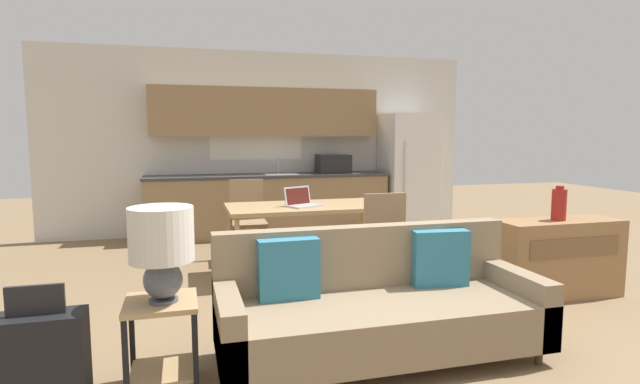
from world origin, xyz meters
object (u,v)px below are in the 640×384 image
object	(u,v)px
table_lamp	(162,244)
suitcase	(39,363)
side_table	(162,331)
dining_chair_far_left	(247,216)
laptop	(302,202)
vase	(559,204)
dining_chair_near_right	(380,237)
couch	(377,307)
dining_table	(306,211)
credenza	(557,258)
refrigerator	(408,172)

from	to	relation	value
table_lamp	suitcase	bearing A→B (deg)	-176.23
side_table	dining_chair_far_left	size ratio (longest dim) A/B	0.57
side_table	table_lamp	size ratio (longest dim) A/B	0.99
laptop	suitcase	world-z (taller)	laptop
table_lamp	vase	distance (m)	3.48
dining_chair_near_right	laptop	size ratio (longest dim) A/B	2.39
side_table	table_lamp	bearing A→B (deg)	-58.50
suitcase	couch	bearing A→B (deg)	5.26
dining_table	suitcase	size ratio (longest dim) A/B	2.35
vase	dining_chair_near_right	xyz separation A→B (m)	(-1.49, 0.57, -0.33)
dining_table	side_table	xyz separation A→B (m)	(-1.38, -2.14, -0.32)
dining_table	dining_chair_far_left	xyz separation A→B (m)	(-0.52, 0.76, -0.15)
suitcase	vase	bearing A→B (deg)	12.36
table_lamp	suitcase	size ratio (longest dim) A/B	0.78
couch	suitcase	world-z (taller)	couch
dining_table	credenza	world-z (taller)	dining_table
refrigerator	table_lamp	distance (m)	5.53
table_lamp	credenza	xyz separation A→B (m)	(3.40, 0.85, -0.51)
dining_chair_near_right	suitcase	bearing A→B (deg)	30.48
table_lamp	laptop	size ratio (longest dim) A/B	1.36
refrigerator	suitcase	world-z (taller)	refrigerator
dining_chair_far_left	suitcase	distance (m)	3.32
side_table	refrigerator	bearing A→B (deg)	50.15
couch	vase	distance (m)	2.21
suitcase	dining_chair_far_left	bearing A→B (deg)	63.52
dining_chair_near_right	suitcase	xyz separation A→B (m)	(-2.52, -1.45, -0.25)
table_lamp	dining_chair_far_left	distance (m)	3.06
credenza	refrigerator	bearing A→B (deg)	88.02
table_lamp	couch	bearing A→B (deg)	5.97
refrigerator	table_lamp	bearing A→B (deg)	-129.53
couch	credenza	distance (m)	2.17
credenza	vase	size ratio (longest dim) A/B	3.72
vase	suitcase	distance (m)	4.15
couch	side_table	size ratio (longest dim) A/B	3.95
table_lamp	dining_chair_near_right	xyz separation A→B (m)	(1.89, 1.41, -0.34)
couch	vase	size ratio (longest dim) A/B	6.81
credenza	vase	bearing A→B (deg)	-155.67
vase	dining_chair_far_left	xyz separation A→B (m)	(-2.54, 2.09, -0.33)
vase	suitcase	xyz separation A→B (m)	(-4.01, -0.88, -0.58)
dining_table	vase	xyz separation A→B (m)	(2.01, -1.33, 0.18)
refrigerator	side_table	world-z (taller)	refrigerator
suitcase	laptop	bearing A→B (deg)	47.88
refrigerator	vase	distance (m)	3.43
couch	side_table	distance (m)	1.37
couch	credenza	world-z (taller)	couch
table_lamp	refrigerator	bearing A→B (deg)	50.47
side_table	dining_chair_near_right	distance (m)	2.36
dining_table	credenza	size ratio (longest dim) A/B	1.42
table_lamp	vase	size ratio (longest dim) A/B	1.74
couch	dining_chair_far_left	distance (m)	2.84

